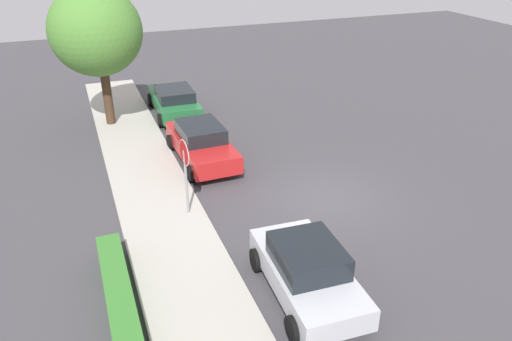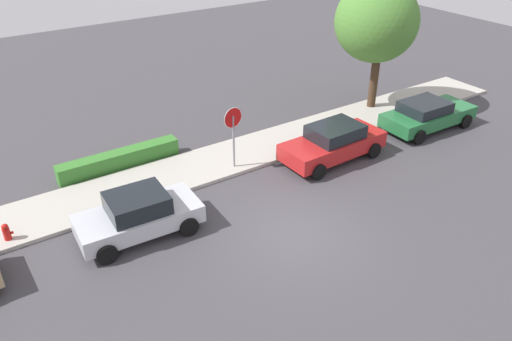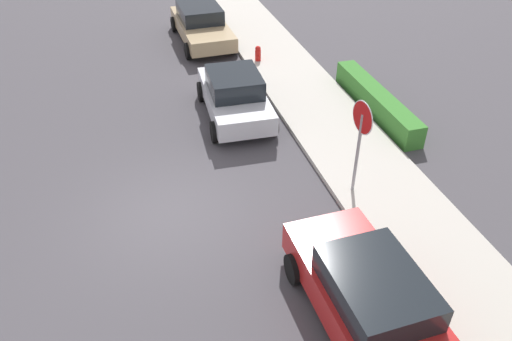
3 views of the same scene
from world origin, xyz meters
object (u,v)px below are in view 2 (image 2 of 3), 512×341
object	(u,v)px
stop_sign	(233,127)
fire_hydrant	(7,233)
parked_car_red	(333,142)
parked_car_green	(427,114)
street_tree_near_corner	(376,22)
parked_car_silver	(138,215)

from	to	relation	value
stop_sign	fire_hydrant	size ratio (longest dim) A/B	3.68
parked_car_red	parked_car_green	bearing A→B (deg)	-1.55
street_tree_near_corner	parked_car_silver	bearing A→B (deg)	-165.71
stop_sign	fire_hydrant	xyz separation A→B (m)	(-8.31, -0.02, -1.46)
fire_hydrant	parked_car_green	bearing A→B (deg)	-5.24
parked_car_silver	fire_hydrant	xyz separation A→B (m)	(-3.65, 1.84, -0.38)
parked_car_red	parked_car_silver	xyz separation A→B (m)	(-8.44, -0.37, -0.02)
parked_car_red	parked_car_green	world-z (taller)	parked_car_red
stop_sign	parked_car_silver	bearing A→B (deg)	-158.25
parked_car_green	street_tree_near_corner	xyz separation A→B (m)	(-0.62, 3.16, 3.57)
parked_car_green	parked_car_silver	bearing A→B (deg)	-179.07
parked_car_green	parked_car_red	bearing A→B (deg)	178.45
stop_sign	street_tree_near_corner	distance (m)	9.11
parked_car_red	stop_sign	bearing A→B (deg)	158.51
parked_car_silver	stop_sign	bearing A→B (deg)	21.75
fire_hydrant	stop_sign	bearing A→B (deg)	0.16
stop_sign	street_tree_near_corner	world-z (taller)	street_tree_near_corner
stop_sign	parked_car_green	xyz separation A→B (m)	(9.26, -1.64, -1.12)
parked_car_silver	parked_car_green	bearing A→B (deg)	0.93
parked_car_red	fire_hydrant	size ratio (longest dim) A/B	6.22
parked_car_red	parked_car_green	size ratio (longest dim) A/B	0.98
parked_car_green	fire_hydrant	bearing A→B (deg)	174.76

